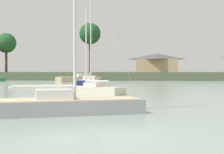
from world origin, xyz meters
name	(u,v)px	position (x,y,z in m)	size (l,w,h in m)	color
ground_plane	(108,133)	(0.00, 0.00, 0.00)	(417.50, 417.50, 0.00)	gray
far_shore_bank	(143,75)	(0.00, 84.01, 0.99)	(187.88, 40.31, 1.99)	#4C563D
sailboat_navy	(90,84)	(-7.22, 36.77, 0.29)	(3.00, 9.38, 14.38)	navy
sailboat_sand	(79,80)	(-12.88, 55.25, 0.29)	(8.69, 8.74, 13.04)	tan
sailboat_grey	(62,109)	(-3.04, 5.02, 0.26)	(8.67, 5.29, 13.07)	gray
sailboat_cream	(91,92)	(-4.06, 19.46, 0.20)	(7.01, 4.94, 8.87)	beige
shore_tree_inland_a	(6,43)	(-40.47, 81.34, 10.53)	(5.92, 5.92, 11.59)	brown
shore_tree_far_left	(90,34)	(-13.29, 70.73, 11.71)	(5.48, 5.48, 12.58)	brown
cottage_behind_trees	(157,62)	(3.85, 79.65, 4.64)	(11.94, 8.01, 5.13)	tan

